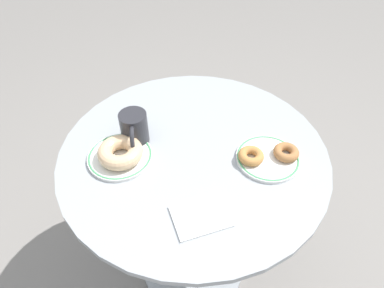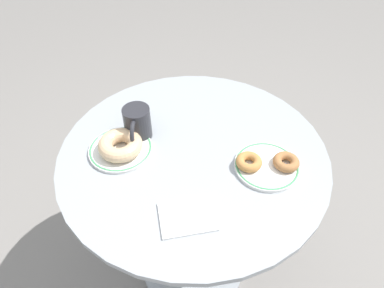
{
  "view_description": "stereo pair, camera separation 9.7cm",
  "coord_description": "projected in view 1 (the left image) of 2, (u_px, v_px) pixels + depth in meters",
  "views": [
    {
      "loc": [
        -0.02,
        -0.69,
        1.42
      ],
      "look_at": [
        -0.0,
        0.0,
        0.73
      ],
      "focal_mm": 31.69,
      "sensor_mm": 36.0,
      "label": 1
    },
    {
      "loc": [
        0.08,
        -0.68,
        1.42
      ],
      "look_at": [
        -0.0,
        0.0,
        0.73
      ],
      "focal_mm": 31.69,
      "sensor_mm": 36.0,
      "label": 2
    }
  ],
  "objects": [
    {
      "name": "donut_old_fashioned",
      "position": [
        251.0,
        156.0,
        0.94
      ],
      "size": [
        0.1,
        0.1,
        0.02
      ],
      "primitive_type": "torus",
      "rotation": [
        0.0,
        0.0,
        4.13
      ],
      "color": "#BC7F42",
      "rests_on": "plate_right"
    },
    {
      "name": "coffee_mug",
      "position": [
        134.0,
        129.0,
        0.97
      ],
      "size": [
        0.08,
        0.12,
        0.1
      ],
      "color": "#28282D",
      "rests_on": "cafe_table"
    },
    {
      "name": "donut_glazed",
      "position": [
        120.0,
        152.0,
        0.93
      ],
      "size": [
        0.15,
        0.15,
        0.04
      ],
      "primitive_type": "torus",
      "rotation": [
        0.0,
        0.0,
        4.49
      ],
      "color": "#E0B789",
      "rests_on": "plate_left"
    },
    {
      "name": "donut_cinnamon",
      "position": [
        286.0,
        152.0,
        0.95
      ],
      "size": [
        0.1,
        0.1,
        0.02
      ],
      "primitive_type": "torus",
      "rotation": [
        0.0,
        0.0,
        2.19
      ],
      "color": "#A36B3D",
      "rests_on": "plate_right"
    },
    {
      "name": "plate_right",
      "position": [
        268.0,
        158.0,
        0.95
      ],
      "size": [
        0.18,
        0.18,
        0.01
      ],
      "color": "white",
      "rests_on": "cafe_table"
    },
    {
      "name": "paper_napkin",
      "position": [
        201.0,
        216.0,
        0.82
      ],
      "size": [
        0.16,
        0.14,
        0.01
      ],
      "primitive_type": "cube",
      "rotation": [
        0.0,
        0.0,
        0.31
      ],
      "color": "white",
      "rests_on": "cafe_table"
    },
    {
      "name": "cafe_table",
      "position": [
        193.0,
        198.0,
        1.15
      ],
      "size": [
        0.78,
        0.78,
        0.71
      ],
      "color": "#999EA3",
      "rests_on": "ground"
    },
    {
      "name": "plate_left",
      "position": [
        120.0,
        156.0,
        0.96
      ],
      "size": [
        0.18,
        0.18,
        0.01
      ],
      "color": "white",
      "rests_on": "cafe_table"
    },
    {
      "name": "ground_plane",
      "position": [
        193.0,
        265.0,
        1.49
      ],
      "size": [
        7.0,
        7.0,
        0.02
      ],
      "primitive_type": "cube",
      "color": "gray"
    }
  ]
}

